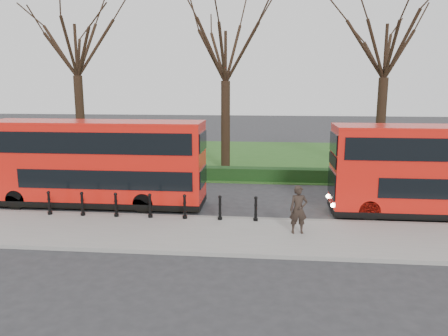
# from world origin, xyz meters

# --- Properties ---
(ground) EXTENTS (120.00, 120.00, 0.00)m
(ground) POSITION_xyz_m (0.00, 0.00, 0.00)
(ground) COLOR #28282B
(ground) RESTS_ON ground
(pavement) EXTENTS (60.00, 4.00, 0.15)m
(pavement) POSITION_xyz_m (0.00, -3.00, 0.07)
(pavement) COLOR gray
(pavement) RESTS_ON ground
(kerb) EXTENTS (60.00, 0.25, 0.16)m
(kerb) POSITION_xyz_m (0.00, -1.00, 0.07)
(kerb) COLOR slate
(kerb) RESTS_ON ground
(grass_verge) EXTENTS (60.00, 18.00, 0.06)m
(grass_verge) POSITION_xyz_m (0.00, 15.00, 0.03)
(grass_verge) COLOR #26511B
(grass_verge) RESTS_ON ground
(hedge) EXTENTS (60.00, 0.90, 0.80)m
(hedge) POSITION_xyz_m (0.00, 6.80, 0.40)
(hedge) COLOR black
(hedge) RESTS_ON ground
(yellow_line_outer) EXTENTS (60.00, 0.10, 0.01)m
(yellow_line_outer) POSITION_xyz_m (0.00, -0.70, 0.01)
(yellow_line_outer) COLOR yellow
(yellow_line_outer) RESTS_ON ground
(yellow_line_inner) EXTENTS (60.00, 0.10, 0.01)m
(yellow_line_inner) POSITION_xyz_m (0.00, -0.50, 0.01)
(yellow_line_inner) COLOR yellow
(yellow_line_inner) RESTS_ON ground
(tree_left) EXTENTS (7.31, 7.31, 11.42)m
(tree_left) POSITION_xyz_m (-8.00, 10.00, 8.30)
(tree_left) COLOR black
(tree_left) RESTS_ON ground
(tree_mid) EXTENTS (6.89, 6.89, 10.77)m
(tree_mid) POSITION_xyz_m (2.00, 10.00, 7.83)
(tree_mid) COLOR black
(tree_mid) RESTS_ON ground
(tree_right) EXTENTS (7.13, 7.13, 11.14)m
(tree_right) POSITION_xyz_m (12.00, 10.00, 8.10)
(tree_right) COLOR black
(tree_right) RESTS_ON ground
(bollard_row) EXTENTS (9.13, 0.15, 1.00)m
(bollard_row) POSITION_xyz_m (-0.14, -1.35, 0.65)
(bollard_row) COLOR black
(bollard_row) RESTS_ON pavement
(bus_lead) EXTENTS (10.18, 2.34, 4.05)m
(bus_lead) POSITION_xyz_m (-3.25, 0.76, 2.04)
(bus_lead) COLOR red
(bus_lead) RESTS_ON ground
(pedestrian) EXTENTS (0.71, 0.51, 1.85)m
(pedestrian) POSITION_xyz_m (6.00, -2.70, 1.08)
(pedestrian) COLOR black
(pedestrian) RESTS_ON pavement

